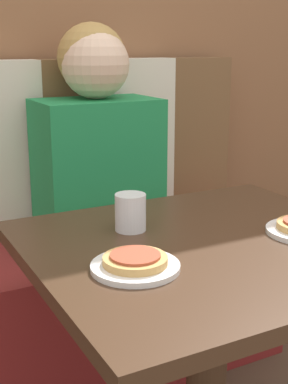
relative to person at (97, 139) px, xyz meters
name	(u,v)px	position (x,y,z in m)	size (l,w,h in m)	color
wall_back	(61,2)	(0.00, 0.30, 0.45)	(7.00, 0.05, 2.60)	brown
booth_seat	(101,304)	(0.00, 0.00, -0.61)	(1.31, 0.50, 0.50)	maroon
booth_backrest	(76,145)	(0.00, 0.20, -0.05)	(1.31, 0.10, 0.61)	brown
dining_table	(210,282)	(0.00, -0.67, -0.24)	(0.83, 0.75, 0.72)	#422B1C
person	(97,139)	(0.00, 0.00, 0.00)	(0.40, 0.26, 0.73)	#1E8447
plate_left	(135,267)	(-0.23, -0.73, -0.13)	(0.18, 0.18, 0.01)	white
pizza_left	(135,259)	(-0.23, -0.73, -0.12)	(0.13, 0.13, 0.02)	tan
drinking_cup	(130,212)	(-0.13, -0.51, -0.09)	(0.08, 0.08, 0.09)	silver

